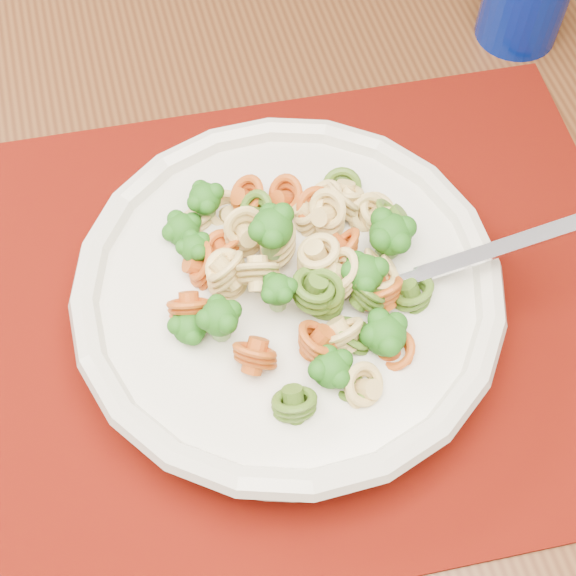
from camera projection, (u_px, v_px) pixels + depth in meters
name	position (u px, v px, depth m)	size (l,w,h in m)	color
dining_table	(275.00, 312.00, 0.68)	(1.63, 1.18, 0.78)	#553117
placemat	(297.00, 307.00, 0.57)	(0.50, 0.39, 0.00)	#571003
pasta_bowl	(288.00, 294.00, 0.54)	(0.29, 0.29, 0.05)	beige
pasta_broccoli_heap	(288.00, 283.00, 0.53)	(0.24, 0.24, 0.06)	tan
fork	(380.00, 288.00, 0.52)	(0.19, 0.02, 0.01)	silver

